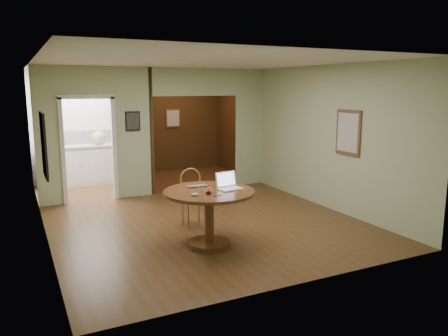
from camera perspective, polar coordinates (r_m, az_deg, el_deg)
name	(u,v)px	position (r m, az deg, el deg)	size (l,w,h in m)	color
floor	(209,225)	(7.40, -1.96, -7.48)	(5.00, 5.00, 0.00)	#4D3416
room_shell	(132,133)	(9.88, -11.91, 4.47)	(5.20, 7.50, 5.00)	white
dining_table	(209,205)	(6.34, -1.94, -4.83)	(1.32, 1.32, 0.82)	brown
chair	(192,194)	(7.30, -4.16, -3.40)	(0.42, 0.42, 0.96)	#AD833D
open_laptop	(228,184)	(6.39, 0.55, -2.12)	(0.37, 0.34, 0.24)	white
closed_laptop	(199,187)	(6.48, -3.31, -2.44)	(0.30, 0.19, 0.02)	#B1B1B6
mouse	(195,194)	(5.98, -3.84, -3.46)	(0.10, 0.06, 0.04)	white
wine_glass	(209,190)	(6.06, -2.02, -2.95)	(0.09, 0.09, 0.11)	white
pen	(218,196)	(5.97, -0.77, -3.62)	(0.01, 0.01, 0.14)	#0D115C
kitchen_cabinet	(85,165)	(10.89, -17.68, 0.42)	(2.06, 0.60, 0.94)	white
grocery_bag	(99,138)	(10.86, -16.06, 3.82)	(0.32, 0.27, 0.32)	#C4AB8F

